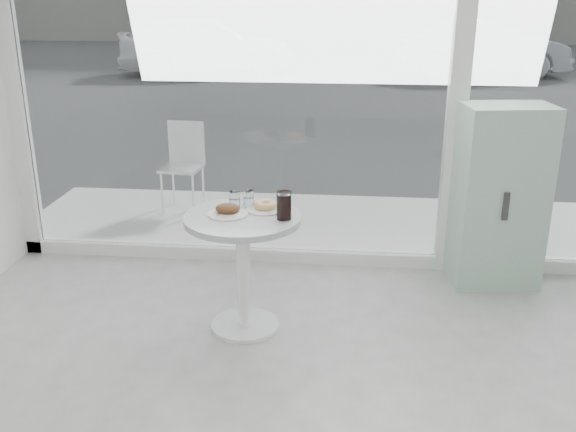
# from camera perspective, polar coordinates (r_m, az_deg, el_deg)

# --- Properties ---
(room_shell) EXTENTS (6.00, 6.00, 6.00)m
(room_shell) POSITION_cam_1_polar(r_m,az_deg,el_deg) (1.19, -1.38, 10.94)
(room_shell) COLOR silver
(room_shell) RESTS_ON ground
(storefront) EXTENTS (5.00, 0.14, 3.00)m
(storefront) POSITION_cam_1_polar(r_m,az_deg,el_deg) (4.74, 5.05, 15.14)
(storefront) COLOR white
(storefront) RESTS_ON ground
(main_table) EXTENTS (0.72, 0.72, 0.77)m
(main_table) POSITION_cam_1_polar(r_m,az_deg,el_deg) (3.99, -4.01, -2.93)
(main_table) COLOR white
(main_table) RESTS_ON ground
(patio_deck) EXTENTS (5.60, 1.60, 0.05)m
(patio_deck) POSITION_cam_1_polar(r_m,az_deg,el_deg) (5.90, 3.98, -0.74)
(patio_deck) COLOR silver
(patio_deck) RESTS_ON ground
(street) EXTENTS (40.00, 24.00, 0.00)m
(street) POSITION_cam_1_polar(r_m,az_deg,el_deg) (17.85, 5.39, 12.96)
(street) COLOR #333333
(street) RESTS_ON ground
(mint_cabinet) EXTENTS (0.66, 0.49, 1.32)m
(mint_cabinet) POSITION_cam_1_polar(r_m,az_deg,el_deg) (4.85, 18.27, 1.63)
(mint_cabinet) COLOR #82A693
(mint_cabinet) RESTS_ON ground
(patio_chair) EXTENTS (0.39, 0.39, 0.83)m
(patio_chair) POSITION_cam_1_polar(r_m,az_deg,el_deg) (6.21, -9.24, 4.93)
(patio_chair) COLOR white
(patio_chair) RESTS_ON patio_deck
(car_white) EXTENTS (4.55, 2.74, 1.45)m
(car_white) POSITION_cam_1_polar(r_m,az_deg,el_deg) (16.60, -7.34, 14.91)
(car_white) COLOR white
(car_white) RESTS_ON street
(car_silver) EXTENTS (4.19, 1.85, 1.34)m
(car_silver) POSITION_cam_1_polar(r_m,az_deg,el_deg) (16.68, 16.73, 14.09)
(car_silver) COLOR #A1A4A9
(car_silver) RESTS_ON street
(plate_fritter) EXTENTS (0.25, 0.25, 0.07)m
(plate_fritter) POSITION_cam_1_polar(r_m,az_deg,el_deg) (3.92, -5.33, 0.48)
(plate_fritter) COLOR silver
(plate_fritter) RESTS_ON main_table
(plate_donut) EXTENTS (0.24, 0.24, 0.06)m
(plate_donut) POSITION_cam_1_polar(r_m,az_deg,el_deg) (3.99, -2.03, 0.81)
(plate_donut) COLOR silver
(plate_donut) RESTS_ON main_table
(water_tumbler_a) EXTENTS (0.07, 0.07, 0.11)m
(water_tumbler_a) POSITION_cam_1_polar(r_m,az_deg,el_deg) (4.02, -4.78, 1.33)
(water_tumbler_a) COLOR white
(water_tumbler_a) RESTS_ON main_table
(water_tumbler_b) EXTENTS (0.07, 0.07, 0.11)m
(water_tumbler_b) POSITION_cam_1_polar(r_m,az_deg,el_deg) (4.05, -3.52, 1.47)
(water_tumbler_b) COLOR white
(water_tumbler_b) RESTS_ON main_table
(cola_glass) EXTENTS (0.09, 0.09, 0.17)m
(cola_glass) POSITION_cam_1_polar(r_m,az_deg,el_deg) (3.82, -0.36, 0.89)
(cola_glass) COLOR white
(cola_glass) RESTS_ON main_table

